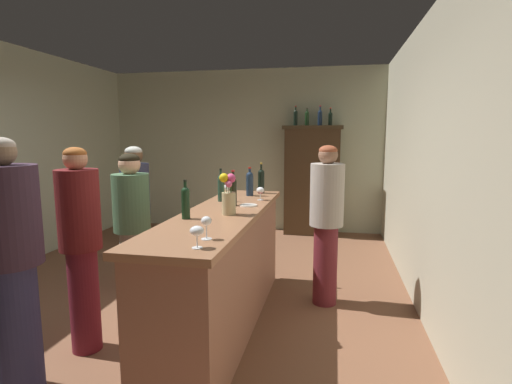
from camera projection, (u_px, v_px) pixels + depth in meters
floor at (160, 312)px, 3.74m from camera, size 9.18×9.18×0.00m
wall_back at (245, 150)px, 7.02m from camera, size 4.95×0.12×2.82m
wall_right at (448, 170)px, 3.05m from camera, size 0.12×7.18×2.82m
bar_counter at (223, 269)px, 3.40m from camera, size 0.63×2.55×1.04m
display_cabinet at (312, 179)px, 6.57m from camera, size 0.99×0.38×1.84m
wine_bottle_malbec at (221, 187)px, 3.80m from camera, size 0.06×0.06×0.32m
wine_bottle_pinot at (233, 190)px, 3.57m from camera, size 0.07×0.07×0.33m
wine_bottle_chardonnay at (250, 182)px, 4.16m from camera, size 0.08×0.08×0.31m
wine_bottle_riesling at (186, 201)px, 3.00m from camera, size 0.07×0.07×0.30m
wine_bottle_rose at (261, 180)px, 4.35m from camera, size 0.07×0.07×0.34m
wine_glass_front at (197, 232)px, 2.22m from camera, size 0.08×0.08×0.13m
wine_glass_mid at (206, 222)px, 2.41m from camera, size 0.07×0.07×0.15m
wine_glass_rear at (260, 191)px, 3.88m from camera, size 0.08×0.08×0.13m
wine_glass_spare at (227, 188)px, 3.98m from camera, size 0.07×0.07×0.14m
flower_arrangement at (229, 194)px, 3.16m from camera, size 0.13×0.15×0.34m
cheese_plate at (249, 205)px, 3.57m from camera, size 0.16×0.16×0.01m
display_bottle_left at (296, 117)px, 6.48m from camera, size 0.07×0.07×0.32m
display_bottle_midleft at (307, 118)px, 6.45m from camera, size 0.07×0.07×0.29m
display_bottle_center at (320, 117)px, 6.40m from camera, size 0.07×0.07×0.32m
display_bottle_midright at (330, 118)px, 6.37m from camera, size 0.07×0.07×0.29m
patron_in_grey at (132, 224)px, 3.75m from camera, size 0.35×0.35×1.51m
patron_near_entrance at (81, 241)px, 2.96m from camera, size 0.31×0.31×1.59m
patron_redhead at (11, 260)px, 2.43m from camera, size 0.39×0.39×1.67m
patron_by_cabinet at (136, 209)px, 4.31m from camera, size 0.32×0.32×1.56m
bartender at (326, 218)px, 3.81m from camera, size 0.33×0.33×1.59m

